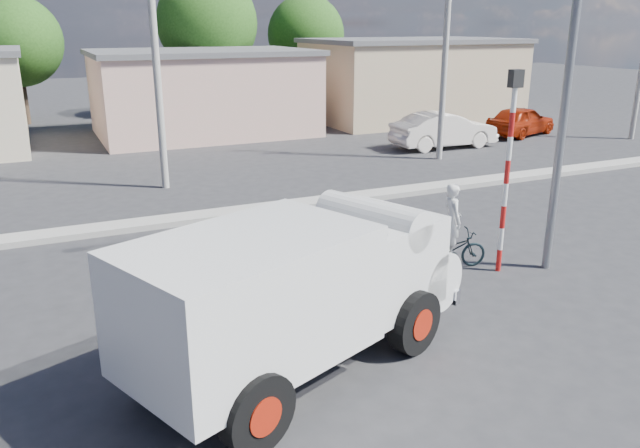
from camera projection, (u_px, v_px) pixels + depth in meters
name	position (u px, v px, depth m)	size (l,w,h in m)	color
ground_plane	(413.00, 327.00, 11.29)	(120.00, 120.00, 0.00)	#2C2C2F
median	(263.00, 209.00, 18.17)	(40.00, 0.80, 0.16)	#99968E
truck	(305.00, 287.00, 9.67)	(6.25, 4.15, 2.43)	black
bicycle	(450.00, 249.00, 13.89)	(0.58, 1.66, 0.87)	black
cyclist	(451.00, 233.00, 13.77)	(0.60, 0.40, 1.65)	silver
car_cream	(444.00, 130.00, 27.33)	(1.65, 4.72, 1.55)	white
car_red	(521.00, 121.00, 30.32)	(1.70, 4.22, 1.44)	#961F06
traffic_pole	(509.00, 156.00, 13.06)	(0.28, 0.18, 4.36)	red
streetlight	(567.00, 38.00, 12.45)	(2.34, 0.22, 9.00)	slate
building_row	(185.00, 91.00, 30.07)	(37.80, 7.30, 4.44)	beige
tree_row	(91.00, 31.00, 33.62)	(34.13, 7.32, 8.10)	#38281E
utility_poles	(309.00, 59.00, 21.70)	(35.40, 0.24, 8.00)	#99968E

